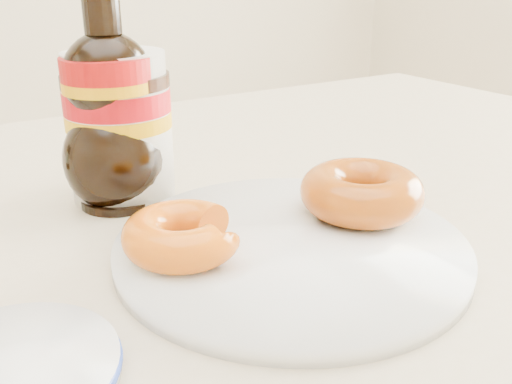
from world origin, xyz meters
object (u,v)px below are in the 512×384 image
dining_table (188,316)px  nutella_jar (119,121)px  plate (291,246)px  donut_whole (362,192)px  syrup_bottle (111,107)px  donut_bitten (182,235)px  blue_rim_saucer (7,372)px

dining_table → nutella_jar: nutella_jar is taller
plate → donut_whole: 0.08m
syrup_bottle → donut_bitten: bearing=-91.3°
donut_whole → blue_rim_saucer: 0.30m
donut_whole → blue_rim_saucer: size_ratio=0.85×
dining_table → donut_bitten: size_ratio=16.31×
dining_table → donut_bitten: (-0.03, -0.06, 0.11)m
plate → syrup_bottle: (-0.08, 0.17, 0.08)m
nutella_jar → syrup_bottle: (-0.01, -0.01, 0.02)m
nutella_jar → blue_rim_saucer: (-0.15, -0.22, -0.07)m
blue_rim_saucer → dining_table: bearing=36.9°
donut_whole → plate: bearing=-171.7°
donut_bitten → blue_rim_saucer: size_ratio=0.71×
donut_bitten → blue_rim_saucer: 0.15m
dining_table → blue_rim_saucer: 0.22m
plate → donut_bitten: (-0.08, 0.02, 0.02)m
dining_table → syrup_bottle: (-0.02, 0.09, 0.17)m
donut_bitten → nutella_jar: 0.17m
donut_bitten → nutella_jar: nutella_jar is taller
plate → nutella_jar: bearing=109.3°
donut_bitten → syrup_bottle: (0.00, 0.15, 0.06)m
dining_table → syrup_bottle: syrup_bottle is taller
donut_bitten → dining_table: bearing=52.5°
dining_table → plate: size_ratio=5.25×
donut_whole → nutella_jar: size_ratio=0.75×
plate → blue_rim_saucer: 0.21m
blue_rim_saucer → donut_bitten: bearing=24.8°
nutella_jar → dining_table: bearing=-83.2°
plate → syrup_bottle: syrup_bottle is taller
dining_table → donut_bitten: donut_bitten is taller
donut_bitten → nutella_jar: size_ratio=0.63×
plate → syrup_bottle: size_ratio=1.46×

